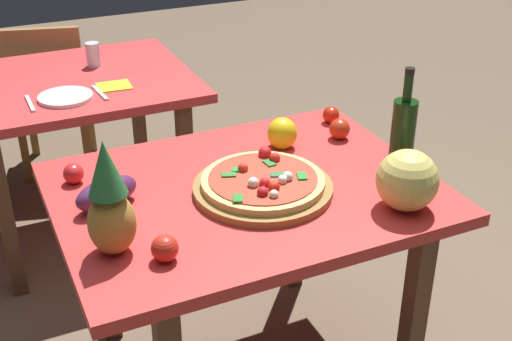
{
  "coord_description": "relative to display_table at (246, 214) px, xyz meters",
  "views": [
    {
      "loc": [
        -0.73,
        -1.67,
        1.79
      ],
      "look_at": [
        0.04,
        0.0,
        0.81
      ],
      "focal_mm": 47.28,
      "sensor_mm": 36.0,
      "label": 1
    }
  ],
  "objects": [
    {
      "name": "tomato_by_bottle",
      "position": [
        -0.35,
        -0.26,
        0.13
      ],
      "size": [
        0.07,
        0.07,
        0.07
      ],
      "primitive_type": "sphere",
      "color": "red",
      "rests_on": "display_table"
    },
    {
      "name": "knife_utensil",
      "position": [
        -0.23,
        0.98,
        0.1
      ],
      "size": [
        0.03,
        0.18,
        0.01
      ],
      "primitive_type": "cube",
      "rotation": [
        0.0,
        0.0,
        0.09
      ],
      "color": "silver",
      "rests_on": "background_table"
    },
    {
      "name": "tomato_beside_pepper",
      "position": [
        0.45,
        0.18,
        0.13
      ],
      "size": [
        0.07,
        0.07,
        0.07
      ],
      "primitive_type": "sphere",
      "color": "red",
      "rests_on": "display_table"
    },
    {
      "name": "eggplant",
      "position": [
        -0.42,
        0.07,
        0.14
      ],
      "size": [
        0.22,
        0.15,
        0.09
      ],
      "primitive_type": "ellipsoid",
      "rotation": [
        0.0,
        0.0,
        0.32
      ],
      "color": "#532651",
      "rests_on": "display_table"
    },
    {
      "name": "melon",
      "position": [
        0.37,
        -0.31,
        0.19
      ],
      "size": [
        0.18,
        0.18,
        0.18
      ],
      "primitive_type": "sphere",
      "color": "#DACD63",
      "rests_on": "display_table"
    },
    {
      "name": "wine_bottle",
      "position": [
        0.48,
        -0.13,
        0.23
      ],
      "size": [
        0.08,
        0.08,
        0.36
      ],
      "color": "black",
      "rests_on": "display_table"
    },
    {
      "name": "background_table",
      "position": [
        -0.3,
        1.2,
        -0.01
      ],
      "size": [
        1.04,
        0.86,
        0.76
      ],
      "color": "brown",
      "rests_on": "ground_plane"
    },
    {
      "name": "display_table",
      "position": [
        0.0,
        0.0,
        0.0
      ],
      "size": [
        1.16,
        0.89,
        0.76
      ],
      "color": "brown",
      "rests_on": "ground_plane"
    },
    {
      "name": "drinking_glass_water",
      "position": [
        -0.17,
        1.33,
        0.15
      ],
      "size": [
        0.06,
        0.06,
        0.11
      ],
      "primitive_type": "cylinder",
      "color": "silver",
      "rests_on": "background_table"
    },
    {
      "name": "tomato_at_corner",
      "position": [
        0.49,
        0.32,
        0.13
      ],
      "size": [
        0.06,
        0.06,
        0.06
      ],
      "primitive_type": "sphere",
      "color": "red",
      "rests_on": "display_table"
    },
    {
      "name": "pineapple_left",
      "position": [
        -0.45,
        -0.17,
        0.24
      ],
      "size": [
        0.13,
        0.13,
        0.32
      ],
      "color": "#AE8336",
      "rests_on": "display_table"
    },
    {
      "name": "fork_utensil",
      "position": [
        -0.51,
        0.98,
        0.1
      ],
      "size": [
        0.02,
        0.18,
        0.01
      ],
      "primitive_type": "cube",
      "rotation": [
        0.0,
        0.0,
        0.01
      ],
      "color": "silver",
      "rests_on": "background_table"
    },
    {
      "name": "tomato_near_board",
      "position": [
        -0.48,
        0.25,
        0.13
      ],
      "size": [
        0.06,
        0.06,
        0.06
      ],
      "primitive_type": "sphere",
      "color": "red",
      "rests_on": "display_table"
    },
    {
      "name": "bell_pepper",
      "position": [
        0.23,
        0.21,
        0.15
      ],
      "size": [
        0.1,
        0.1,
        0.11
      ],
      "primitive_type": "ellipsoid",
      "color": "yellow",
      "rests_on": "display_table"
    },
    {
      "name": "napkin_folded",
      "position": [
        -0.15,
        1.03,
        0.1
      ],
      "size": [
        0.15,
        0.13,
        0.01
      ],
      "primitive_type": "cube",
      "rotation": [
        0.0,
        0.0,
        -0.07
      ],
      "color": "yellow",
      "rests_on": "background_table"
    },
    {
      "name": "pizza_board",
      "position": [
        0.04,
        -0.05,
        0.11
      ],
      "size": [
        0.43,
        0.43,
        0.02
      ],
      "primitive_type": "cylinder",
      "color": "olive",
      "rests_on": "display_table"
    },
    {
      "name": "dinner_plate",
      "position": [
        -0.37,
        0.98,
        0.11
      ],
      "size": [
        0.22,
        0.22,
        0.02
      ],
      "primitive_type": "cylinder",
      "color": "white",
      "rests_on": "background_table"
    },
    {
      "name": "pizza",
      "position": [
        0.04,
        -0.05,
        0.14
      ],
      "size": [
        0.38,
        0.38,
        0.06
      ],
      "color": "#E0B56A",
      "rests_on": "pizza_board"
    },
    {
      "name": "dining_chair",
      "position": [
        -0.32,
        1.86,
        -0.18
      ],
      "size": [
        0.49,
        0.49,
        0.85
      ],
      "rotation": [
        0.0,
        0.0,
        2.88
      ],
      "color": "olive",
      "rests_on": "ground_plane"
    }
  ]
}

